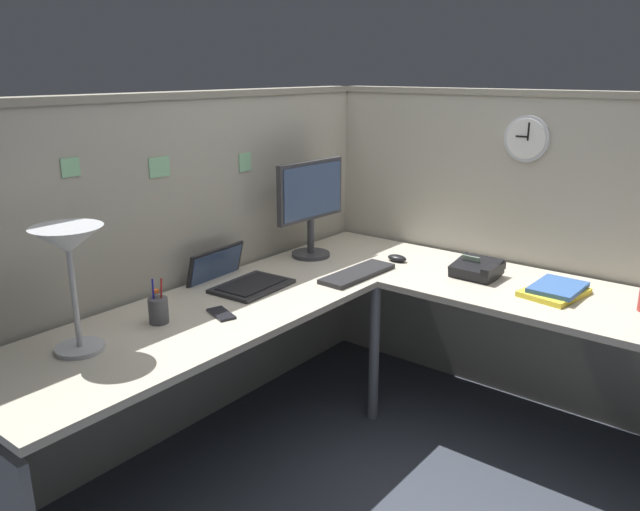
{
  "coord_description": "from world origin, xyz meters",
  "views": [
    {
      "loc": [
        -2.17,
        -1.34,
        1.67
      ],
      "look_at": [
        -0.06,
        0.32,
        0.87
      ],
      "focal_mm": 35.05,
      "sensor_mm": 36.0,
      "label": 1
    }
  ],
  "objects_px": {
    "book_stack": "(556,290)",
    "monitor": "(311,201)",
    "pen_cup": "(158,310)",
    "desk_lamp_dome": "(69,250)",
    "keyboard": "(357,274)",
    "office_phone": "(478,270)",
    "computer_mouse": "(397,258)",
    "wall_clock": "(527,139)",
    "laptop": "(236,279)",
    "cell_phone": "(221,314)"
  },
  "relations": [
    {
      "from": "desk_lamp_dome",
      "to": "pen_cup",
      "type": "relative_size",
      "value": 2.47
    },
    {
      "from": "desk_lamp_dome",
      "to": "wall_clock",
      "type": "relative_size",
      "value": 2.02
    },
    {
      "from": "office_phone",
      "to": "book_stack",
      "type": "height_order",
      "value": "office_phone"
    },
    {
      "from": "office_phone",
      "to": "book_stack",
      "type": "xyz_separation_m",
      "value": [
        -0.02,
        -0.37,
        -0.02
      ]
    },
    {
      "from": "cell_phone",
      "to": "keyboard",
      "type": "bearing_deg",
      "value": 8.12
    },
    {
      "from": "pen_cup",
      "to": "wall_clock",
      "type": "distance_m",
      "value": 1.88
    },
    {
      "from": "pen_cup",
      "to": "wall_clock",
      "type": "xyz_separation_m",
      "value": [
        1.61,
        -0.79,
        0.57
      ]
    },
    {
      "from": "cell_phone",
      "to": "wall_clock",
      "type": "height_order",
      "value": "wall_clock"
    },
    {
      "from": "computer_mouse",
      "to": "pen_cup",
      "type": "relative_size",
      "value": 0.58
    },
    {
      "from": "pen_cup",
      "to": "wall_clock",
      "type": "relative_size",
      "value": 0.82
    },
    {
      "from": "monitor",
      "to": "desk_lamp_dome",
      "type": "height_order",
      "value": "monitor"
    },
    {
      "from": "monitor",
      "to": "laptop",
      "type": "distance_m",
      "value": 0.62
    },
    {
      "from": "pen_cup",
      "to": "office_phone",
      "type": "bearing_deg",
      "value": -29.76
    },
    {
      "from": "laptop",
      "to": "pen_cup",
      "type": "bearing_deg",
      "value": -169.44
    },
    {
      "from": "cell_phone",
      "to": "book_stack",
      "type": "distance_m",
      "value": 1.44
    },
    {
      "from": "laptop",
      "to": "office_phone",
      "type": "bearing_deg",
      "value": -46.83
    },
    {
      "from": "office_phone",
      "to": "wall_clock",
      "type": "xyz_separation_m",
      "value": [
        0.33,
        -0.06,
        0.59
      ]
    },
    {
      "from": "keyboard",
      "to": "book_stack",
      "type": "bearing_deg",
      "value": -66.85
    },
    {
      "from": "pen_cup",
      "to": "book_stack",
      "type": "height_order",
      "value": "pen_cup"
    },
    {
      "from": "pen_cup",
      "to": "book_stack",
      "type": "distance_m",
      "value": 1.68
    },
    {
      "from": "computer_mouse",
      "to": "book_stack",
      "type": "distance_m",
      "value": 0.8
    },
    {
      "from": "keyboard",
      "to": "cell_phone",
      "type": "distance_m",
      "value": 0.76
    },
    {
      "from": "laptop",
      "to": "pen_cup",
      "type": "distance_m",
      "value": 0.51
    },
    {
      "from": "monitor",
      "to": "laptop",
      "type": "relative_size",
      "value": 1.25
    },
    {
      "from": "computer_mouse",
      "to": "cell_phone",
      "type": "distance_m",
      "value": 1.07
    },
    {
      "from": "book_stack",
      "to": "monitor",
      "type": "bearing_deg",
      "value": 99.59
    },
    {
      "from": "monitor",
      "to": "computer_mouse",
      "type": "height_order",
      "value": "monitor"
    },
    {
      "from": "desk_lamp_dome",
      "to": "book_stack",
      "type": "bearing_deg",
      "value": -35.12
    },
    {
      "from": "laptop",
      "to": "book_stack",
      "type": "height_order",
      "value": "laptop"
    },
    {
      "from": "keyboard",
      "to": "book_stack",
      "type": "relative_size",
      "value": 1.38
    },
    {
      "from": "laptop",
      "to": "desk_lamp_dome",
      "type": "height_order",
      "value": "desk_lamp_dome"
    },
    {
      "from": "cell_phone",
      "to": "wall_clock",
      "type": "distance_m",
      "value": 1.67
    },
    {
      "from": "computer_mouse",
      "to": "office_phone",
      "type": "distance_m",
      "value": 0.43
    },
    {
      "from": "desk_lamp_dome",
      "to": "office_phone",
      "type": "bearing_deg",
      "value": -24.94
    },
    {
      "from": "desk_lamp_dome",
      "to": "cell_phone",
      "type": "distance_m",
      "value": 0.66
    },
    {
      "from": "monitor",
      "to": "book_stack",
      "type": "bearing_deg",
      "value": -80.41
    },
    {
      "from": "laptop",
      "to": "cell_phone",
      "type": "bearing_deg",
      "value": -143.37
    },
    {
      "from": "monitor",
      "to": "laptop",
      "type": "xyz_separation_m",
      "value": [
        -0.55,
        -0.01,
        -0.27
      ]
    },
    {
      "from": "computer_mouse",
      "to": "office_phone",
      "type": "xyz_separation_m",
      "value": [
        0.02,
        -0.43,
        0.02
      ]
    },
    {
      "from": "laptop",
      "to": "desk_lamp_dome",
      "type": "bearing_deg",
      "value": -174.59
    },
    {
      "from": "keyboard",
      "to": "desk_lamp_dome",
      "type": "xyz_separation_m",
      "value": [
        -1.27,
        0.29,
        0.35
      ]
    },
    {
      "from": "computer_mouse",
      "to": "wall_clock",
      "type": "xyz_separation_m",
      "value": [
        0.35,
        -0.49,
        0.61
      ]
    },
    {
      "from": "office_phone",
      "to": "keyboard",
      "type": "bearing_deg",
      "value": 126.46
    },
    {
      "from": "monitor",
      "to": "cell_phone",
      "type": "distance_m",
      "value": 0.93
    },
    {
      "from": "desk_lamp_dome",
      "to": "book_stack",
      "type": "distance_m",
      "value": 1.97
    },
    {
      "from": "computer_mouse",
      "to": "wall_clock",
      "type": "distance_m",
      "value": 0.85
    },
    {
      "from": "pen_cup",
      "to": "desk_lamp_dome",
      "type": "bearing_deg",
      "value": 177.32
    },
    {
      "from": "desk_lamp_dome",
      "to": "monitor",
      "type": "bearing_deg",
      "value": 3.53
    },
    {
      "from": "keyboard",
      "to": "computer_mouse",
      "type": "height_order",
      "value": "computer_mouse"
    },
    {
      "from": "computer_mouse",
      "to": "desk_lamp_dome",
      "type": "xyz_separation_m",
      "value": [
        -1.59,
        0.32,
        0.35
      ]
    }
  ]
}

